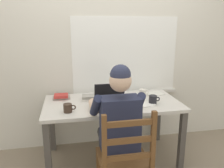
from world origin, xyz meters
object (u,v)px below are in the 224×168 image
object	(u,v)px
coffee_mug_white	(143,93)
wooden_chair	(124,160)
desk	(112,109)
coffee_mug_spare	(153,100)
coffee_mug_dark	(68,108)
laptop	(111,101)
book_stack_side	(90,98)
landscape_photo_print	(125,99)
computer_mouse	(135,104)
book_stack_main	(61,97)
seated_person	(117,122)

from	to	relation	value
coffee_mug_white	wooden_chair	bearing A→B (deg)	-116.81
desk	coffee_mug_white	xyz separation A→B (m)	(0.40, 0.13, 0.13)
coffee_mug_spare	wooden_chair	bearing A→B (deg)	-128.02
coffee_mug_white	coffee_mug_dark	xyz separation A→B (m)	(-0.89, -0.35, -0.00)
coffee_mug_white	coffee_mug_spare	size ratio (longest dim) A/B	0.94
laptop	coffee_mug_dark	bearing A→B (deg)	-169.60
desk	book_stack_side	size ratio (longest dim) A/B	7.19
coffee_mug_white	landscape_photo_print	distance (m)	0.25
coffee_mug_spare	coffee_mug_dark	bearing A→B (deg)	-176.01
wooden_chair	coffee_mug_spare	xyz separation A→B (m)	(0.46, 0.59, 0.31)
computer_mouse	coffee_mug_dark	world-z (taller)	coffee_mug_dark
computer_mouse	book_stack_main	bearing A→B (deg)	153.51
computer_mouse	coffee_mug_dark	distance (m)	0.70
desk	coffee_mug_dark	xyz separation A→B (m)	(-0.49, -0.22, 0.13)
book_stack_side	coffee_mug_white	bearing A→B (deg)	1.89
coffee_mug_dark	wooden_chair	bearing A→B (deg)	-49.72
wooden_chair	landscape_photo_print	xyz separation A→B (m)	(0.20, 0.80, 0.26)
wooden_chair	book_stack_side	world-z (taller)	wooden_chair
coffee_mug_spare	book_stack_side	world-z (taller)	coffee_mug_spare
desk	seated_person	world-z (taller)	seated_person
desk	coffee_mug_spare	xyz separation A→B (m)	(0.42, -0.16, 0.14)
computer_mouse	book_stack_side	xyz separation A→B (m)	(-0.45, 0.28, 0.01)
wooden_chair	book_stack_side	size ratio (longest dim) A/B	4.49
seated_person	book_stack_main	bearing A→B (deg)	127.43
book_stack_main	coffee_mug_white	bearing A→B (deg)	-5.20
seated_person	wooden_chair	size ratio (longest dim) A/B	1.33
desk	computer_mouse	world-z (taller)	computer_mouse
coffee_mug_white	book_stack_side	size ratio (longest dim) A/B	0.56
wooden_chair	coffee_mug_white	distance (m)	1.02
desk	book_stack_side	xyz separation A→B (m)	(-0.23, 0.11, 0.12)
laptop	coffee_mug_spare	world-z (taller)	laptop
wooden_chair	book_stack_main	bearing A→B (deg)	118.45
book_stack_main	landscape_photo_print	distance (m)	0.74
book_stack_main	book_stack_side	world-z (taller)	book_stack_side
coffee_mug_dark	coffee_mug_white	bearing A→B (deg)	21.37
computer_mouse	coffee_mug_spare	world-z (taller)	coffee_mug_spare
computer_mouse	coffee_mug_spare	size ratio (longest dim) A/B	0.81
coffee_mug_white	laptop	bearing A→B (deg)	-148.90
coffee_mug_spare	landscape_photo_print	xyz separation A→B (m)	(-0.26, 0.21, -0.05)
coffee_mug_white	landscape_photo_print	world-z (taller)	coffee_mug_white
desk	coffee_mug_dark	distance (m)	0.55
coffee_mug_white	book_stack_main	distance (m)	0.97
seated_person	computer_mouse	xyz separation A→B (m)	(0.25, 0.29, 0.05)
book_stack_side	seated_person	bearing A→B (deg)	-71.29
seated_person	coffee_mug_white	world-z (taller)	seated_person
wooden_chair	coffee_mug_spare	distance (m)	0.81
laptop	seated_person	bearing A→B (deg)	-90.38
desk	coffee_mug_white	size ratio (longest dim) A/B	12.90
seated_person	book_stack_main	size ratio (longest dim) A/B	6.16
wooden_chair	coffee_mug_dark	distance (m)	0.75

